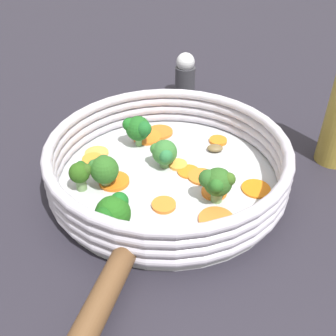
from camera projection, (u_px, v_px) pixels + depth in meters
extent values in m
plane|color=#222028|center=(168.00, 182.00, 0.59)|extent=(4.00, 4.00, 0.00)
cylinder|color=#B2B5B7|center=(168.00, 179.00, 0.59)|extent=(0.33, 0.33, 0.01)
torus|color=#B5AFBE|center=(168.00, 172.00, 0.58)|extent=(0.35, 0.35, 0.02)
torus|color=#B5AFBE|center=(168.00, 164.00, 0.57)|extent=(0.35, 0.35, 0.02)
torus|color=#B5AFBE|center=(168.00, 155.00, 0.56)|extent=(0.35, 0.35, 0.02)
torus|color=#B5AFBE|center=(168.00, 146.00, 0.55)|extent=(0.35, 0.35, 0.02)
cylinder|color=brown|center=(87.00, 329.00, 0.37)|extent=(0.20, 0.07, 0.03)
sphere|color=#AFB2B4|center=(93.00, 241.00, 0.47)|extent=(0.01, 0.01, 0.01)
sphere|color=#B5B9B7|center=(170.00, 259.00, 0.45)|extent=(0.01, 0.01, 0.01)
cylinder|color=#EE9B38|center=(176.00, 164.00, 0.60)|extent=(0.03, 0.03, 0.00)
cylinder|color=#F7903D|center=(97.00, 153.00, 0.63)|extent=(0.04, 0.04, 0.00)
cylinder|color=orange|center=(93.00, 159.00, 0.61)|extent=(0.04, 0.04, 0.00)
cylinder|color=orange|center=(160.00, 132.00, 0.68)|extent=(0.06, 0.06, 0.00)
cylinder|color=orange|center=(147.00, 137.00, 0.66)|extent=(0.05, 0.05, 0.00)
cylinder|color=orange|center=(201.00, 176.00, 0.58)|extent=(0.05, 0.05, 0.00)
cylinder|color=orange|center=(215.00, 191.00, 0.55)|extent=(0.04, 0.04, 0.00)
cylinder|color=orange|center=(256.00, 189.00, 0.56)|extent=(0.05, 0.05, 0.00)
cylinder|color=#F99637|center=(98.00, 168.00, 0.59)|extent=(0.03, 0.03, 0.00)
cylinder|color=orange|center=(114.00, 181.00, 0.57)|extent=(0.06, 0.06, 0.01)
cylinder|color=orange|center=(218.00, 141.00, 0.66)|extent=(0.04, 0.04, 0.00)
cylinder|color=orange|center=(164.00, 205.00, 0.53)|extent=(0.04, 0.04, 0.00)
cylinder|color=orange|center=(188.00, 172.00, 0.59)|extent=(0.05, 0.05, 0.00)
cylinder|color=orange|center=(216.00, 220.00, 0.51)|extent=(0.05, 0.05, 0.00)
cylinder|color=#638854|center=(113.00, 225.00, 0.49)|extent=(0.01, 0.01, 0.02)
sphere|color=#1E5816|center=(112.00, 213.00, 0.48)|extent=(0.04, 0.04, 0.04)
sphere|color=#185015|center=(104.00, 218.00, 0.46)|extent=(0.03, 0.03, 0.03)
sphere|color=#165C1C|center=(122.00, 202.00, 0.48)|extent=(0.02, 0.02, 0.02)
cylinder|color=olive|center=(106.00, 181.00, 0.56)|extent=(0.02, 0.02, 0.02)
sphere|color=#28591D|center=(104.00, 170.00, 0.55)|extent=(0.04, 0.04, 0.04)
sphere|color=#2B5D26|center=(94.00, 166.00, 0.55)|extent=(0.02, 0.02, 0.02)
sphere|color=#295D26|center=(104.00, 162.00, 0.56)|extent=(0.02, 0.02, 0.02)
cylinder|color=#73A75E|center=(139.00, 140.00, 0.64)|extent=(0.01, 0.01, 0.02)
sphere|color=#1B581C|center=(138.00, 128.00, 0.63)|extent=(0.04, 0.04, 0.04)
sphere|color=#1A5923|center=(144.00, 129.00, 0.62)|extent=(0.02, 0.02, 0.02)
sphere|color=#195E1D|center=(129.00, 124.00, 0.63)|extent=(0.02, 0.02, 0.02)
cylinder|color=#619251|center=(165.00, 162.00, 0.60)|extent=(0.02, 0.02, 0.01)
sphere|color=#326B2F|center=(165.00, 152.00, 0.59)|extent=(0.04, 0.04, 0.04)
sphere|color=#2F6829|center=(156.00, 149.00, 0.59)|extent=(0.02, 0.02, 0.02)
sphere|color=#286C39|center=(166.00, 156.00, 0.58)|extent=(0.02, 0.02, 0.02)
cylinder|color=#729453|center=(217.00, 194.00, 0.53)|extent=(0.02, 0.02, 0.02)
sphere|color=#29571E|center=(218.00, 182.00, 0.52)|extent=(0.04, 0.04, 0.04)
sphere|color=#245B1E|center=(217.00, 185.00, 0.51)|extent=(0.02, 0.02, 0.02)
sphere|color=#32561A|center=(229.00, 179.00, 0.51)|extent=(0.02, 0.02, 0.02)
sphere|color=#275620|center=(208.00, 179.00, 0.52)|extent=(0.02, 0.02, 0.02)
cylinder|color=#6C8F56|center=(81.00, 183.00, 0.55)|extent=(0.01, 0.01, 0.02)
sphere|color=#264F13|center=(79.00, 173.00, 0.54)|extent=(0.03, 0.03, 0.03)
sphere|color=#1C5018|center=(81.00, 167.00, 0.55)|extent=(0.02, 0.02, 0.02)
sphere|color=#2B4C16|center=(86.00, 170.00, 0.54)|extent=(0.02, 0.02, 0.02)
ellipsoid|color=brown|center=(215.00, 148.00, 0.63)|extent=(0.03, 0.03, 0.01)
cylinder|color=#333338|center=(185.00, 81.00, 0.80)|extent=(0.04, 0.04, 0.06)
sphere|color=silver|center=(186.00, 62.00, 0.78)|extent=(0.04, 0.04, 0.04)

